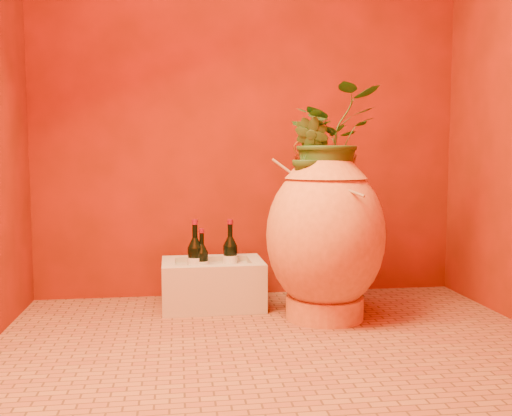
{
  "coord_description": "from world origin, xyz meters",
  "views": [
    {
      "loc": [
        -0.42,
        -2.36,
        0.83
      ],
      "look_at": [
        -0.05,
        0.35,
        0.58
      ],
      "focal_mm": 40.0,
      "sensor_mm": 36.0,
      "label": 1
    }
  ],
  "objects": [
    {
      "name": "wine_bottle_a",
      "position": [
        -0.33,
        0.71,
        0.26
      ],
      "size": [
        0.08,
        0.08,
        0.34
      ],
      "color": "black",
      "rests_on": "stone_basin"
    },
    {
      "name": "wall_tap",
      "position": [
        0.29,
        0.91,
        0.83
      ],
      "size": [
        0.08,
        0.17,
        0.18
      ],
      "color": "olive",
      "rests_on": "wall_back"
    },
    {
      "name": "plant_main",
      "position": [
        0.34,
        0.45,
        0.92
      ],
      "size": [
        0.55,
        0.51,
        0.51
      ],
      "primitive_type": "imported",
      "rotation": [
        0.0,
        0.0,
        0.26
      ],
      "color": "#284F1C",
      "rests_on": "amphora"
    },
    {
      "name": "wine_bottle_b",
      "position": [
        -0.14,
        0.77,
        0.26
      ],
      "size": [
        0.08,
        0.08,
        0.34
      ],
      "color": "black",
      "rests_on": "stone_basin"
    },
    {
      "name": "wine_bottle_c",
      "position": [
        -0.3,
        0.71,
        0.25
      ],
      "size": [
        0.07,
        0.07,
        0.3
      ],
      "color": "black",
      "rests_on": "stone_basin"
    },
    {
      "name": "wall_back",
      "position": [
        0.0,
        1.0,
        1.25
      ],
      "size": [
        2.5,
        0.02,
        2.5
      ],
      "primitive_type": "cube",
      "color": "#5F1A05",
      "rests_on": "ground"
    },
    {
      "name": "floor",
      "position": [
        0.0,
        0.0,
        0.0
      ],
      "size": [
        2.5,
        2.5,
        0.0
      ],
      "primitive_type": "plane",
      "color": "brown",
      "rests_on": "ground"
    },
    {
      "name": "stone_basin",
      "position": [
        -0.24,
        0.72,
        0.12
      ],
      "size": [
        0.55,
        0.38,
        0.26
      ],
      "rotation": [
        0.0,
        0.0,
        0.01
      ],
      "color": "#B8B099",
      "rests_on": "floor"
    },
    {
      "name": "plant_side",
      "position": [
        0.23,
        0.38,
        0.83
      ],
      "size": [
        0.24,
        0.25,
        0.36
      ],
      "primitive_type": "imported",
      "rotation": [
        0.0,
        0.0,
        -1.05
      ],
      "color": "#284F1C",
      "rests_on": "amphora"
    },
    {
      "name": "amphora",
      "position": [
        0.32,
        0.43,
        0.43
      ],
      "size": [
        0.77,
        0.77,
        0.86
      ],
      "rotation": [
        0.0,
        0.0,
        0.35
      ],
      "color": "orange",
      "rests_on": "floor"
    }
  ]
}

